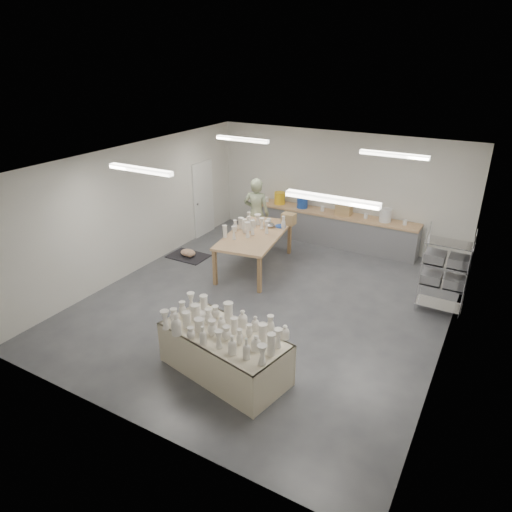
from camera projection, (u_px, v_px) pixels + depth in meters
The scene contains 9 objects.
room at pixel (266, 208), 8.95m from camera, with size 8.00×8.02×3.00m.
back_counter at pixel (331, 227), 12.41m from camera, with size 4.60×0.60×1.24m.
wire_shelf at pixel (445, 270), 8.98m from camera, with size 0.88×0.48×1.80m.
drying_table at pixel (224, 350), 7.39m from camera, with size 2.29×1.43×1.12m.
work_table at pixel (257, 232), 10.93m from camera, with size 1.57×2.58×1.28m.
rug at pixel (188, 256), 11.81m from camera, with size 1.00×0.70×0.02m, color black.
cat at pixel (188, 253), 11.75m from camera, with size 0.50×0.42×0.18m.
potter at pixel (256, 214), 12.01m from camera, with size 0.70×0.46×1.91m, color gray.
red_stool at pixel (261, 234), 12.50m from camera, with size 0.42×0.42×0.32m.
Camera 1 is at (3.93, -7.46, 4.86)m, focal length 32.00 mm.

